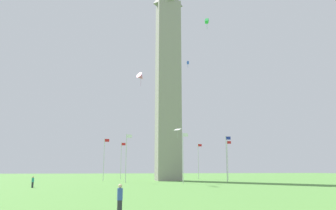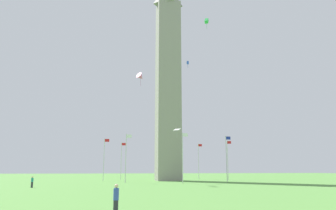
% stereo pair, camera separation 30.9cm
% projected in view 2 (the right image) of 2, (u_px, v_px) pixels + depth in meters
% --- Properties ---
extents(ground_plane, '(260.00, 260.00, 0.00)m').
position_uv_depth(ground_plane, '(168.00, 181.00, 72.32)').
color(ground_plane, '#548C3D').
extents(obelisk_monument, '(5.49, 5.49, 49.95)m').
position_uv_depth(obelisk_monument, '(168.00, 76.00, 77.31)').
color(obelisk_monument, gray).
rests_on(obelisk_monument, ground).
extents(flagpole_n, '(1.12, 0.14, 9.45)m').
position_uv_depth(flagpole_n, '(228.00, 158.00, 76.03)').
color(flagpole_n, silver).
rests_on(flagpole_n, ground).
extents(flagpole_ne, '(1.12, 0.14, 9.45)m').
position_uv_depth(flagpole_ne, '(199.00, 160.00, 85.20)').
color(flagpole_ne, silver).
rests_on(flagpole_ne, ground).
extents(flagpole_e, '(1.12, 0.14, 9.45)m').
position_uv_depth(flagpole_e, '(158.00, 160.00, 87.44)').
color(flagpole_e, silver).
rests_on(flagpole_e, ground).
extents(flagpole_se, '(1.12, 0.14, 9.45)m').
position_uv_depth(flagpole_se, '(121.00, 159.00, 81.42)').
color(flagpole_se, silver).
rests_on(flagpole_se, ground).
extents(flagpole_s, '(1.12, 0.14, 9.45)m').
position_uv_depth(flagpole_s, '(104.00, 158.00, 70.67)').
color(flagpole_s, silver).
rests_on(flagpole_s, ground).
extents(flagpole_sw, '(1.12, 0.14, 9.45)m').
position_uv_depth(flagpole_sw, '(126.00, 156.00, 61.50)').
color(flagpole_sw, silver).
rests_on(flagpole_sw, ground).
extents(flagpole_w, '(1.12, 0.14, 9.45)m').
position_uv_depth(flagpole_w, '(183.00, 155.00, 59.27)').
color(flagpole_w, silver).
rests_on(flagpole_w, ground).
extents(flagpole_nw, '(1.12, 0.14, 9.45)m').
position_uv_depth(flagpole_nw, '(227.00, 157.00, 65.29)').
color(flagpole_nw, silver).
rests_on(flagpole_nw, ground).
extents(person_teal_shirt, '(0.32, 0.32, 1.60)m').
position_uv_depth(person_teal_shirt, '(32.00, 182.00, 45.07)').
color(person_teal_shirt, '#2D2D38').
rests_on(person_teal_shirt, ground).
extents(person_blue_shirt, '(0.32, 0.32, 1.73)m').
position_uv_depth(person_blue_shirt, '(116.00, 199.00, 18.51)').
color(person_blue_shirt, '#2D2D38').
rests_on(person_blue_shirt, ground).
extents(kite_blue_box, '(0.47, 0.67, 1.55)m').
position_uv_depth(kite_blue_box, '(188.00, 63.00, 69.59)').
color(kite_blue_box, blue).
extents(kite_white_diamond, '(1.41, 1.41, 1.63)m').
position_uv_depth(kite_white_diamond, '(177.00, 130.00, 52.93)').
color(kite_white_diamond, white).
extents(kite_pink_delta, '(2.27, 2.20, 2.88)m').
position_uv_depth(kite_pink_delta, '(141.00, 77.00, 64.47)').
color(kite_pink_delta, pink).
extents(kite_green_box, '(1.21, 1.45, 2.56)m').
position_uv_depth(kite_green_box, '(207.00, 21.00, 66.07)').
color(kite_green_box, green).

